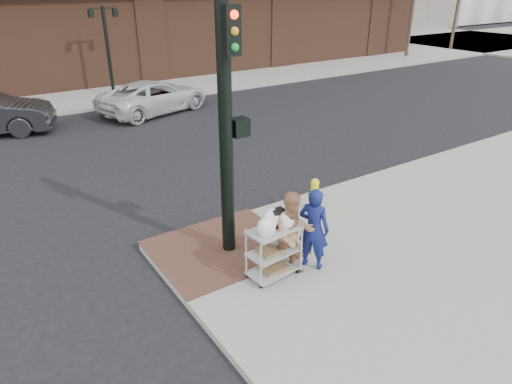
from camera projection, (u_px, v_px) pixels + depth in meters
ground at (271, 265)px, 9.16m from camera, size 220.00×220.00×0.00m
sidewalk_far at (175, 45)px, 39.56m from camera, size 65.00×36.00×0.15m
brick_curb_ramp at (223, 247)px, 9.48m from camera, size 2.80×2.40×0.01m
lamp_post at (107, 42)px, 21.13m from camera, size 1.32×0.22×4.00m
traffic_signal_pole at (227, 123)px, 8.31m from camera, size 0.61×0.51×5.00m
woman_blue at (314, 229)px, 8.55m from camera, size 0.63×0.71×1.64m
pedestrian_tan at (293, 235)px, 8.30m from camera, size 0.95×0.83×1.68m
minivan_white at (154, 97)px, 19.48m from camera, size 5.34×3.56×1.36m
utility_cart at (274, 247)px, 8.34m from camera, size 1.02×0.63×1.35m
fire_hydrant at (314, 194)px, 10.90m from camera, size 0.38×0.26×0.80m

